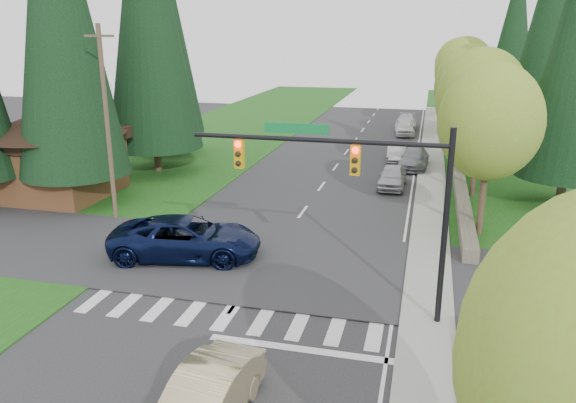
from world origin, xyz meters
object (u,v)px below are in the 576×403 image
at_px(parked_car_d, 404,127).
at_px(parked_car_e, 406,122).
at_px(sedan_champagne, 205,400).
at_px(parked_car_c, 397,152).
at_px(suv_navy, 186,238).
at_px(parked_car_b, 414,159).
at_px(parked_car_a, 392,177).

relative_size(parked_car_d, parked_car_e, 0.91).
bearing_deg(sedan_champagne, parked_car_c, 90.26).
bearing_deg(suv_navy, parked_car_b, -35.98).
bearing_deg(suv_navy, sedan_champagne, -164.76).
bearing_deg(parked_car_d, parked_car_e, 83.63).
bearing_deg(parked_car_e, parked_car_d, -91.54).
bearing_deg(parked_car_a, parked_car_b, 79.29).
relative_size(sedan_champagne, parked_car_c, 1.13).
distance_m(parked_car_b, parked_car_e, 17.30).
xyz_separation_m(suv_navy, parked_car_a, (7.99, 13.97, -0.21)).
bearing_deg(parked_car_e, parked_car_b, -86.90).
distance_m(suv_navy, parked_car_b, 21.77).
xyz_separation_m(suv_navy, parked_car_d, (7.76, 33.35, -0.16)).
distance_m(sedan_champagne, parked_car_d, 43.57).
bearing_deg(parked_car_e, parked_car_a, -90.97).
relative_size(suv_navy, parked_car_a, 1.59).
height_order(suv_navy, parked_car_c, suv_navy).
distance_m(sedan_champagne, parked_car_a, 24.29).
xyz_separation_m(suv_navy, parked_car_e, (7.76, 37.00, -0.21)).
height_order(parked_car_b, parked_car_e, parked_car_e).
xyz_separation_m(suv_navy, parked_car_c, (7.76, 21.90, -0.25)).
height_order(suv_navy, parked_car_e, suv_navy).
bearing_deg(sedan_champagne, parked_car_a, 88.13).
relative_size(suv_navy, parked_car_b, 1.37).
xyz_separation_m(sedan_champagne, parked_car_a, (2.97, 24.10, -0.05)).
bearing_deg(parked_car_d, suv_navy, -109.46).
bearing_deg(parked_car_b, parked_car_c, 125.93).
relative_size(suv_navy, parked_car_d, 1.48).
bearing_deg(suv_navy, parked_car_e, -22.95).
distance_m(parked_car_c, parked_car_e, 15.10).
bearing_deg(parked_car_a, parked_car_e, 91.30).
bearing_deg(suv_navy, parked_car_c, -30.61).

